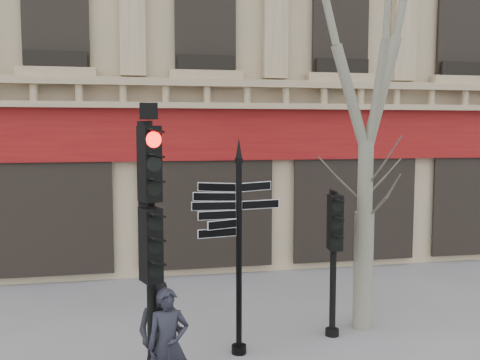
% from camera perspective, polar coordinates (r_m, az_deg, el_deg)
% --- Properties ---
extents(ground, '(80.00, 80.00, 0.00)m').
position_cam_1_polar(ground, '(9.35, 0.66, -18.04)').
color(ground, slate).
rests_on(ground, ground).
extents(fingerpost, '(1.50, 1.50, 3.59)m').
position_cam_1_polar(fingerpost, '(8.70, -0.12, -3.28)').
color(fingerpost, black).
rests_on(fingerpost, ground).
extents(traffic_signal_main, '(0.53, 0.46, 4.07)m').
position_cam_1_polar(traffic_signal_main, '(7.36, -9.56, -3.65)').
color(traffic_signal_main, black).
rests_on(traffic_signal_main, ground).
extents(traffic_signal_secondary, '(0.47, 0.36, 2.58)m').
position_cam_1_polar(traffic_signal_secondary, '(9.71, 9.96, -6.10)').
color(traffic_signal_secondary, black).
rests_on(traffic_signal_secondary, ground).
extents(plane_tree, '(3.20, 3.20, 8.51)m').
position_cam_1_polar(plane_tree, '(10.27, 13.62, 17.94)').
color(plane_tree, gray).
rests_on(plane_tree, ground).
extents(pedestrian_a, '(0.60, 0.42, 1.58)m').
position_cam_1_polar(pedestrian_a, '(7.69, -7.67, -17.08)').
color(pedestrian_a, black).
rests_on(pedestrian_a, ground).
extents(pedestrian_b, '(0.92, 0.84, 1.53)m').
position_cam_1_polar(pedestrian_b, '(8.15, -8.49, -15.93)').
color(pedestrian_b, black).
rests_on(pedestrian_b, ground).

